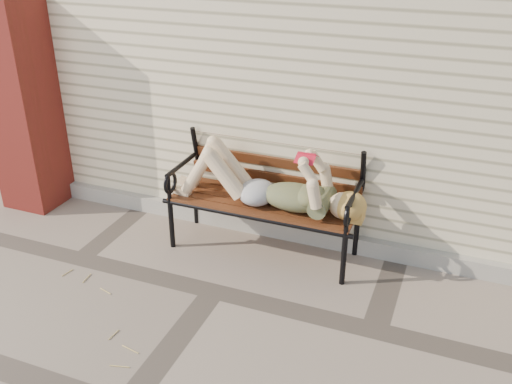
% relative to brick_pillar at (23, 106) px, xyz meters
% --- Properties ---
extents(ground, '(80.00, 80.00, 0.00)m').
position_rel_brick_pillar_xyz_m(ground, '(2.30, -0.75, -1.00)').
color(ground, gray).
rests_on(ground, ground).
extents(house_wall, '(8.00, 4.00, 3.00)m').
position_rel_brick_pillar_xyz_m(house_wall, '(2.30, 2.25, 0.50)').
color(house_wall, beige).
rests_on(house_wall, ground).
extents(foundation_strip, '(8.00, 0.10, 0.15)m').
position_rel_brick_pillar_xyz_m(foundation_strip, '(2.30, 0.22, -0.93)').
color(foundation_strip, '#A29F92').
rests_on(foundation_strip, ground).
extents(brick_pillar, '(0.50, 0.50, 2.00)m').
position_rel_brick_pillar_xyz_m(brick_pillar, '(0.00, 0.00, 0.00)').
color(brick_pillar, '#AC2E27').
rests_on(brick_pillar, ground).
extents(garden_bench, '(1.72, 0.68, 1.11)m').
position_rel_brick_pillar_xyz_m(garden_bench, '(2.44, 0.06, -0.38)').
color(garden_bench, black).
rests_on(garden_bench, ground).
extents(reading_woman, '(1.62, 0.37, 0.51)m').
position_rel_brick_pillar_xyz_m(reading_woman, '(2.45, -0.08, -0.34)').
color(reading_woman, '#0A314A').
rests_on(reading_woman, ground).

